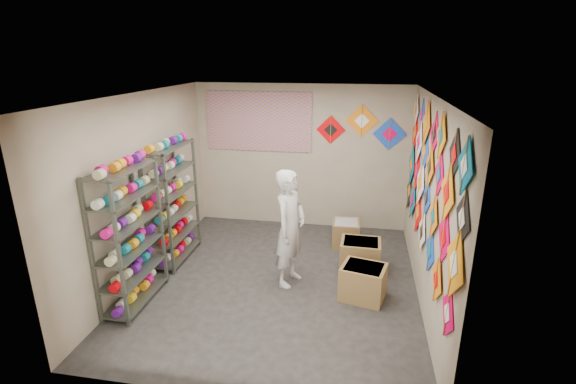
% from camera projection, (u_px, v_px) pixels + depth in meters
% --- Properties ---
extents(ground, '(4.50, 4.50, 0.00)m').
position_uv_depth(ground, '(278.00, 281.00, 6.18)').
color(ground, '#272422').
extents(room_walls, '(4.50, 4.50, 4.50)m').
position_uv_depth(room_walls, '(277.00, 174.00, 5.66)').
color(room_walls, tan).
rests_on(room_walls, ground).
extents(shelf_rack_front, '(0.40, 1.10, 1.90)m').
position_uv_depth(shelf_rack_front, '(129.00, 237.00, 5.38)').
color(shelf_rack_front, '#4C5147').
rests_on(shelf_rack_front, ground).
extents(shelf_rack_back, '(0.40, 1.10, 1.90)m').
position_uv_depth(shelf_rack_back, '(173.00, 204.00, 6.59)').
color(shelf_rack_back, '#4C5147').
rests_on(shelf_rack_back, ground).
extents(string_spools, '(0.12, 2.36, 0.12)m').
position_uv_depth(string_spools, '(153.00, 213.00, 5.96)').
color(string_spools, '#F50F88').
rests_on(string_spools, ground).
extents(kite_wall_display, '(0.06, 4.38, 2.03)m').
position_uv_depth(kite_wall_display, '(426.00, 180.00, 5.50)').
color(kite_wall_display, '#E60050').
rests_on(kite_wall_display, room_walls).
extents(back_wall_kites, '(1.62, 0.02, 0.82)m').
position_uv_depth(back_wall_kites, '(363.00, 128.00, 7.48)').
color(back_wall_kites, '#F50005').
rests_on(back_wall_kites, room_walls).
extents(poster, '(2.00, 0.01, 1.10)m').
position_uv_depth(poster, '(258.00, 122.00, 7.76)').
color(poster, '#8251AF').
rests_on(poster, room_walls).
extents(shopkeeper, '(0.86, 0.77, 1.71)m').
position_uv_depth(shopkeeper, '(290.00, 228.00, 5.90)').
color(shopkeeper, beige).
rests_on(shopkeeper, ground).
extents(carton_a, '(0.67, 0.60, 0.48)m').
position_uv_depth(carton_a, '(363.00, 282.00, 5.69)').
color(carton_a, olive).
rests_on(carton_a, ground).
extents(carton_b, '(0.61, 0.51, 0.49)m').
position_uv_depth(carton_b, '(360.00, 256.00, 6.42)').
color(carton_b, olive).
rests_on(carton_b, ground).
extents(carton_c, '(0.48, 0.52, 0.44)m').
position_uv_depth(carton_c, '(346.00, 233.00, 7.28)').
color(carton_c, olive).
rests_on(carton_c, ground).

